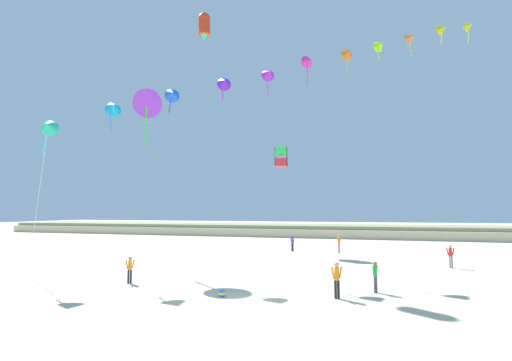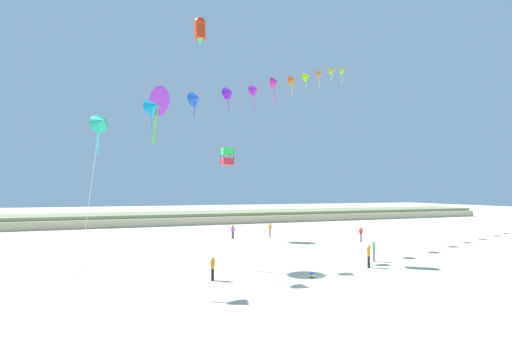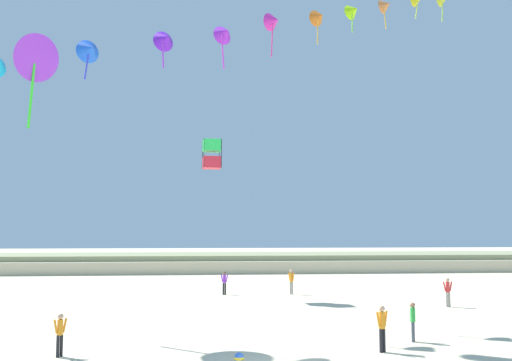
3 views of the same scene
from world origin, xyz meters
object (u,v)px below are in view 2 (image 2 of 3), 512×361
at_px(beach_ball, 312,275).
at_px(person_far_right, 233,231).
at_px(person_far_left, 270,229).
at_px(person_far_center, 213,267).
at_px(large_kite_high_solo, 227,156).
at_px(large_kite_low_lead, 200,30).
at_px(large_kite_mid_trail, 156,100).
at_px(person_mid_center, 374,250).
at_px(person_near_right, 369,254).
at_px(person_near_left, 361,233).

bearing_deg(beach_ball, person_far_right, 89.78).
relative_size(person_far_left, person_far_right, 1.07).
distance_m(person_far_center, large_kite_high_solo, 20.06).
height_order(large_kite_low_lead, beach_ball, large_kite_low_lead).
height_order(person_far_right, person_far_center, person_far_right).
distance_m(person_far_left, large_kite_high_solo, 10.39).
xyz_separation_m(person_far_left, large_kite_mid_trail, (-14.24, -11.89, 11.69)).
relative_size(person_mid_center, large_kite_mid_trail, 0.34).
distance_m(person_mid_center, person_far_left, 16.55).
bearing_deg(beach_ball, large_kite_mid_trail, 142.03).
bearing_deg(person_mid_center, person_near_right, -136.55).
xyz_separation_m(person_near_left, person_far_center, (-19.20, -10.87, -0.09)).
height_order(person_near_left, large_kite_high_solo, large_kite_high_solo).
bearing_deg(person_near_left, person_far_right, 150.91).
bearing_deg(person_near_left, person_far_center, -150.47).
bearing_deg(beach_ball, person_mid_center, 22.25).
distance_m(person_far_center, beach_ball, 6.48).
bearing_deg(large_kite_mid_trail, person_near_left, 12.44).
bearing_deg(person_near_left, beach_ball, -136.29).
xyz_separation_m(person_near_left, large_kite_low_lead, (-18.61, -2.52, 18.95)).
distance_m(person_near_right, large_kite_low_lead, 23.55).
relative_size(person_far_left, large_kite_mid_trail, 0.37).
xyz_separation_m(person_far_left, person_far_center, (-11.02, -17.82, -0.12)).
bearing_deg(beach_ball, large_kite_low_lead, 120.04).
bearing_deg(large_kite_mid_trail, person_far_left, 39.87).
xyz_separation_m(person_far_right, beach_ball, (-0.08, -19.50, -0.75)).
relative_size(person_far_right, large_kite_low_lead, 0.66).
relative_size(person_near_right, large_kite_mid_trail, 0.37).
height_order(person_mid_center, large_kite_low_lead, large_kite_low_lead).
relative_size(person_near_right, large_kite_low_lead, 0.70).
bearing_deg(beach_ball, person_near_left, 43.71).
height_order(person_near_left, beach_ball, person_near_left).
bearing_deg(person_far_center, large_kite_mid_trail, 118.52).
bearing_deg(large_kite_mid_trail, person_far_center, -61.48).
xyz_separation_m(person_far_center, large_kite_high_solo, (5.41, 17.18, 8.84)).
bearing_deg(person_near_right, large_kite_high_solo, 109.57).
xyz_separation_m(person_far_left, person_far_right, (-4.67, 0.20, -0.07)).
distance_m(person_far_right, large_kite_mid_trail, 19.39).
relative_size(person_near_left, person_far_left, 0.98).
bearing_deg(large_kite_high_solo, person_near_left, -24.57).
bearing_deg(person_far_right, person_mid_center, -66.81).
height_order(person_far_left, large_kite_low_lead, large_kite_low_lead).
height_order(person_far_center, beach_ball, person_far_center).
distance_m(person_mid_center, beach_ball, 7.78).
bearing_deg(person_far_right, person_far_left, -2.42).
relative_size(person_near_left, person_mid_center, 1.08).
distance_m(person_near_right, beach_ball, 5.53).
relative_size(person_far_left, large_kite_high_solo, 0.86).
bearing_deg(person_far_left, person_mid_center, -81.57).
xyz_separation_m(person_near_right, large_kite_low_lead, (-11.03, 8.64, 18.94)).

